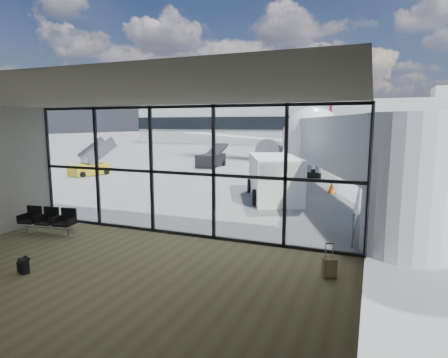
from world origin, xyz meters
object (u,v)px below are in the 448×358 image
Objects in this scene: backpack at (23,266)px; airliner at (325,132)px; belt_loader at (212,159)px; suitcase at (330,268)px; mobile_stairs at (90,168)px; service_van at (275,177)px; seating_row at (49,219)px.

airliner is (3.40, 34.65, 2.81)m from backpack.
belt_loader reaches higher than backpack.
mobile_stairs is at bearing 121.70° from suitcase.
suitcase is at bearing -58.70° from belt_loader.
backpack is 12.59m from service_van.
service_van reaches higher than suitcase.
airliner is (5.68, 31.64, 2.50)m from seating_row.
airliner reaches higher than suitcase.
seating_row is 32.24m from airliner.
mobile_stairs reaches higher than suitcase.
seating_row is at bearing -145.66° from service_van.
backpack is 24.87m from belt_loader.
mobile_stairs reaches higher than service_van.
suitcase is at bearing -86.94° from airliner.
seating_row is 3.78m from backpack.
seating_row is at bearing -34.91° from mobile_stairs.
seating_row is at bearing -81.14° from belt_loader.
seating_row is at bearing -104.33° from airliner.
seating_row is 0.47× the size of belt_loader.
suitcase is 0.16× the size of service_van.
belt_loader is at bearing 96.72° from suitcase.
belt_loader is at bearing 122.53° from backpack.
airliner is at bearing 73.49° from suitcase.
airliner is 8.71× the size of belt_loader.
airliner reaches higher than service_van.
belt_loader is at bearing 90.40° from seating_row.
suitcase is 0.20× the size of belt_loader.
backpack is (2.27, -3.01, -0.31)m from seating_row.
mobile_stairs is (-6.45, -8.44, -0.13)m from belt_loader.
service_van is (0.26, -22.64, -1.87)m from airliner.
suitcase is 0.25× the size of mobile_stairs.
mobile_stairs is (-9.45, 12.85, 0.03)m from seating_row.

